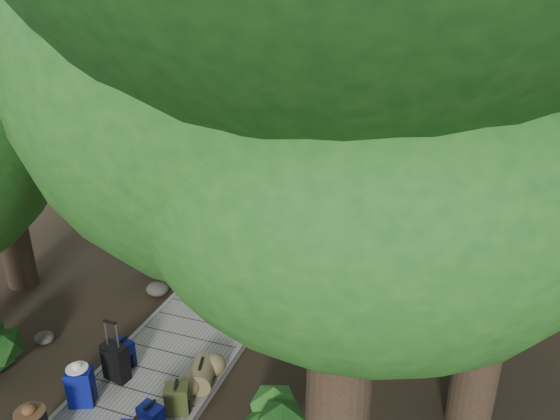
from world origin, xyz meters
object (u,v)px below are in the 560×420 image
at_px(lone_suitcase_on_sand, 340,171).
at_px(sun_lounger, 445,161).
at_px(backpack_right_d, 177,398).
at_px(backpack_left_c, 80,385).
at_px(kayak, 251,152).
at_px(backpack_right_c, 151,420).
at_px(duffel_right_khaki, 202,374).
at_px(suitcase_on_boardwalk, 116,362).
at_px(backpack_left_d, 123,352).

xyz_separation_m(lone_suitcase_on_sand, sun_lounger, (3.08, 2.27, -0.02)).
height_order(backpack_right_d, lone_suitcase_on_sand, lone_suitcase_on_sand).
relative_size(backpack_left_c, kayak, 0.19).
bearing_deg(lone_suitcase_on_sand, backpack_right_d, -90.84).
xyz_separation_m(lone_suitcase_on_sand, kayak, (-3.60, 1.31, -0.14)).
relative_size(backpack_right_c, sun_lounger, 0.30).
height_order(kayak, sun_lounger, sun_lounger).
bearing_deg(duffel_right_khaki, lone_suitcase_on_sand, 75.46).
distance_m(backpack_right_d, kayak, 12.64).
height_order(backpack_right_c, backpack_right_d, backpack_right_c).
bearing_deg(sun_lounger, backpack_right_c, -109.04).
height_order(backpack_left_c, backpack_right_c, backpack_left_c).
relative_size(backpack_right_c, backpack_right_d, 1.08).
relative_size(backpack_left_c, duffel_right_khaki, 1.18).
bearing_deg(lone_suitcase_on_sand, suitcase_on_boardwalk, -97.87).
height_order(duffel_right_khaki, suitcase_on_boardwalk, suitcase_on_boardwalk).
bearing_deg(lone_suitcase_on_sand, backpack_left_c, -98.35).
distance_m(backpack_left_c, duffel_right_khaki, 1.81).
xyz_separation_m(backpack_right_d, suitcase_on_boardwalk, (-1.29, 0.32, 0.06)).
height_order(backpack_left_d, kayak, backpack_left_d).
xyz_separation_m(backpack_left_d, duffel_right_khaki, (1.43, 0.02, -0.06)).
bearing_deg(kayak, duffel_right_khaki, -49.03).
bearing_deg(kayak, backpack_right_c, -51.41).
xyz_separation_m(backpack_right_c, lone_suitcase_on_sand, (-0.13, 11.25, -0.06)).
height_order(backpack_right_c, sun_lounger, backpack_right_c).
bearing_deg(backpack_right_d, suitcase_on_boardwalk, 144.88).
bearing_deg(backpack_right_c, backpack_left_d, 150.03).
distance_m(backpack_left_c, lone_suitcase_on_sand, 11.13).
distance_m(backpack_left_c, backpack_left_d, 0.97).
bearing_deg(backpack_right_c, sun_lounger, 90.16).
distance_m(backpack_left_d, lone_suitcase_on_sand, 10.16).
bearing_deg(backpack_right_d, backpack_left_c, 171.66).
bearing_deg(duffel_right_khaki, backpack_right_c, -114.72).
distance_m(backpack_left_c, sun_lounger, 14.00).
bearing_deg(backpack_right_d, sun_lounger, 56.42).
relative_size(backpack_left_c, backpack_right_d, 1.31).
bearing_deg(kayak, suitcase_on_boardwalk, -55.66).
bearing_deg(suitcase_on_boardwalk, backpack_left_d, 115.28).
relative_size(backpack_left_c, backpack_right_c, 1.21).
bearing_deg(lone_suitcase_on_sand, backpack_left_d, -98.52).
distance_m(backpack_right_c, backpack_right_d, 0.53).
bearing_deg(duffel_right_khaki, suitcase_on_boardwalk, 177.61).
bearing_deg(backpack_left_c, duffel_right_khaki, 9.62).
xyz_separation_m(backpack_left_d, suitcase_on_boardwalk, (0.08, -0.32, 0.06)).
xyz_separation_m(kayak, sun_lounger, (6.68, 0.96, 0.12)).
distance_m(backpack_left_d, backpack_right_d, 1.51).
bearing_deg(backpack_left_c, backpack_right_c, -31.39).
xyz_separation_m(backpack_left_c, backpack_right_c, (1.34, -0.19, -0.06)).
height_order(backpack_left_d, sun_lounger, backpack_left_d).
bearing_deg(sun_lounger, kayak, -178.55).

